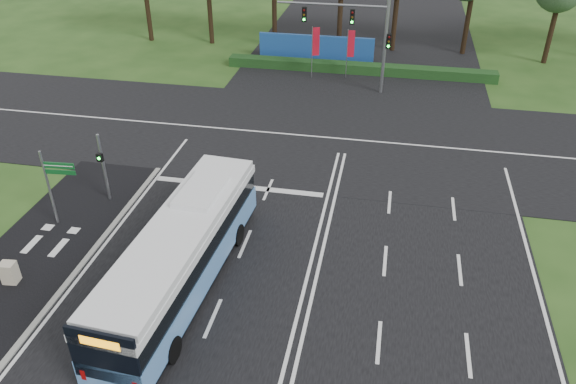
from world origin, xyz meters
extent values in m
plane|color=#244717|center=(0.00, 0.00, 0.00)|extent=(120.00, 120.00, 0.00)
cube|color=black|center=(0.00, 0.00, 0.02)|extent=(20.00, 120.00, 0.04)
cube|color=black|center=(0.00, 12.00, 0.03)|extent=(120.00, 14.00, 0.05)
cube|color=black|center=(-12.50, -3.00, 0.03)|extent=(5.00, 18.00, 0.06)
cube|color=gray|center=(-10.10, -3.00, 0.06)|extent=(0.25, 18.00, 0.12)
cube|color=#5B92D5|center=(-5.02, -3.37, 1.09)|extent=(3.29, 12.31, 1.12)
cube|color=black|center=(-5.02, -3.37, 0.58)|extent=(3.27, 12.25, 0.30)
cube|color=black|center=(-5.02, -3.37, 2.10)|extent=(3.18, 12.12, 0.96)
cube|color=white|center=(-5.02, -3.37, 2.71)|extent=(3.29, 12.31, 0.36)
cube|color=white|center=(-5.02, -3.37, 3.06)|extent=(3.21, 11.82, 0.36)
cube|color=white|center=(-4.86, -0.83, 3.37)|extent=(1.81, 3.14, 0.25)
cube|color=black|center=(-5.40, -9.38, 2.15)|extent=(2.46, 0.27, 2.23)
cube|color=orange|center=(-5.40, -9.42, 2.86)|extent=(1.42, 0.15, 0.36)
cylinder|color=black|center=(-5.99, 0.15, 0.53)|extent=(0.35, 1.07, 1.06)
cylinder|color=black|center=(-3.62, 0.00, 0.53)|extent=(0.35, 1.07, 1.06)
cylinder|color=black|center=(-6.45, -7.14, 0.53)|extent=(0.35, 1.07, 1.06)
cylinder|color=black|center=(-4.08, -7.29, 0.53)|extent=(0.35, 1.07, 1.06)
cylinder|color=gray|center=(-11.42, 2.50, 1.92)|extent=(0.15, 0.15, 3.83)
cube|color=black|center=(-11.42, 2.32, 2.63)|extent=(0.32, 0.22, 0.44)
sphere|color=#19F233|center=(-11.42, 2.22, 2.63)|extent=(0.15, 0.15, 0.15)
cylinder|color=gray|center=(-12.95, -0.09, 2.04)|extent=(0.12, 0.12, 4.07)
cube|color=#0E4E1F|center=(-12.18, -0.02, 3.36)|extent=(1.53, 0.19, 0.31)
cube|color=#0E4E1F|center=(-12.18, -0.02, 3.00)|extent=(1.53, 0.19, 0.22)
cube|color=white|center=(-12.18, -0.06, 3.36)|extent=(1.42, 0.13, 0.04)
cube|color=beige|center=(-12.50, -4.56, 0.53)|extent=(0.68, 0.58, 1.05)
cylinder|color=gray|center=(-3.70, 22.66, 2.08)|extent=(0.06, 0.06, 4.16)
cube|color=red|center=(-3.41, 22.78, 2.96)|extent=(0.53, 0.25, 2.22)
cylinder|color=gray|center=(-0.97, 23.20, 1.97)|extent=(0.06, 0.06, 3.95)
cube|color=red|center=(-0.68, 23.23, 2.81)|extent=(0.53, 0.09, 2.10)
cylinder|color=gray|center=(2.00, 20.50, 3.50)|extent=(0.24, 0.24, 7.00)
cylinder|color=gray|center=(-2.00, 20.50, 6.40)|extent=(8.00, 0.16, 0.16)
cube|color=black|center=(-0.50, 20.50, 5.60)|extent=(0.32, 0.28, 1.05)
cube|color=black|center=(-4.00, 20.50, 5.60)|extent=(0.32, 0.28, 1.05)
cube|color=black|center=(2.25, 20.50, 4.00)|extent=(0.32, 0.28, 1.05)
cube|color=#163714|center=(0.00, 24.50, 0.40)|extent=(22.00, 1.20, 0.80)
cube|color=#1B4996|center=(-4.00, 27.00, 1.10)|extent=(10.00, 0.30, 2.20)
cylinder|color=black|center=(-2.34, 29.80, 3.92)|extent=(0.44, 0.44, 7.84)
cylinder|color=black|center=(2.46, 31.12, 4.32)|extent=(0.44, 0.44, 8.65)
cylinder|color=black|center=(8.75, 31.36, 4.03)|extent=(0.44, 0.44, 8.05)
cylinder|color=black|center=(15.53, 30.18, 3.65)|extent=(0.44, 0.44, 7.30)
camera|label=1|loc=(2.80, -20.50, 16.19)|focal=35.00mm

